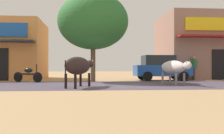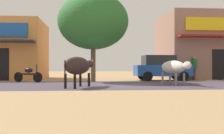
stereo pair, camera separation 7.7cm
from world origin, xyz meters
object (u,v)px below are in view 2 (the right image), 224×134
roadside_tree (93,21)px  parked_hatchback_car (161,68)px  cow_far_dark (174,67)px  pedestrian_by_shop (194,66)px  cow_near_brown (78,66)px  parked_motorcycle (28,74)px

roadside_tree → parked_hatchback_car: 5.43m
cow_far_dark → pedestrian_by_shop: 5.71m
parked_hatchback_car → cow_near_brown: bearing=-132.3°
roadside_tree → cow_far_dark: roadside_tree is taller
cow_near_brown → pedestrian_by_shop: (7.64, 6.17, 0.02)m
parked_hatchback_car → cow_near_brown: parked_hatchback_car is taller
parked_hatchback_car → cow_far_dark: (-0.57, -4.45, 0.03)m
parked_hatchback_car → pedestrian_by_shop: bearing=10.0°
parked_motorcycle → parked_hatchback_car: bearing=9.5°
roadside_tree → pedestrian_by_shop: bearing=13.8°
parked_hatchback_car → parked_motorcycle: (-8.26, -1.39, -0.38)m
roadside_tree → cow_far_dark: (3.92, -3.18, -2.74)m
cow_near_brown → parked_hatchback_car: bearing=47.7°
roadside_tree → cow_near_brown: size_ratio=1.91×
pedestrian_by_shop → parked_motorcycle: bearing=-170.4°
roadside_tree → cow_far_dark: bearing=-39.1°
parked_motorcycle → pedestrian_by_shop: (10.67, 1.81, 0.49)m
roadside_tree → cow_far_dark: size_ratio=1.99×
parked_motorcycle → cow_far_dark: cow_far_dark is taller
cow_near_brown → pedestrian_by_shop: 9.82m
parked_motorcycle → cow_near_brown: (3.03, -4.36, 0.47)m
cow_near_brown → cow_far_dark: cow_near_brown is taller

